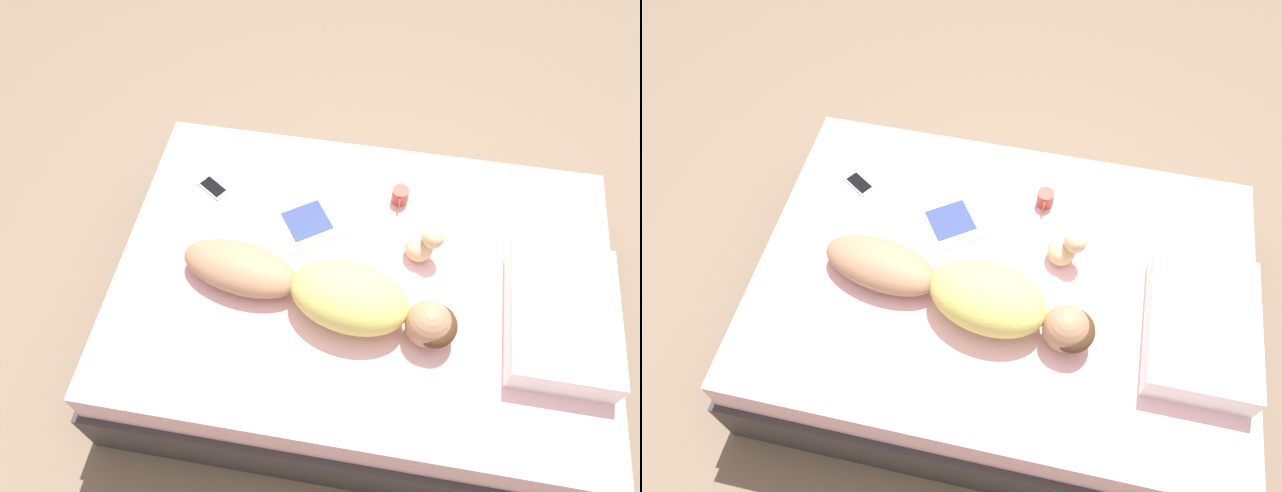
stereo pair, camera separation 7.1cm
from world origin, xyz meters
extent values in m
plane|color=#7A6651|center=(0.00, 0.00, 0.00)|extent=(12.00, 12.00, 0.00)
cube|color=#383333|center=(0.00, 0.00, 0.18)|extent=(1.58, 2.23, 0.35)
cube|color=beige|center=(0.00, 0.00, 0.45)|extent=(1.52, 2.17, 0.20)
ellipsoid|color=#A37556|center=(0.10, -0.52, 0.63)|extent=(0.33, 0.56, 0.15)
ellipsoid|color=#D1C660|center=(0.18, -0.04, 0.67)|extent=(0.40, 0.55, 0.24)
ellipsoid|color=#472D19|center=(0.24, 0.31, 0.66)|extent=(0.23, 0.22, 0.11)
sphere|color=#A37556|center=(0.24, 0.29, 0.65)|extent=(0.19, 0.19, 0.19)
cube|color=silver|center=(-0.47, -0.45, 0.56)|extent=(0.39, 0.38, 0.01)
cube|color=silver|center=(-0.24, -0.30, 0.56)|extent=(0.39, 0.38, 0.01)
cube|color=navy|center=(-0.24, -0.30, 0.56)|extent=(0.26, 0.26, 0.00)
cylinder|color=#993D33|center=(-0.44, 0.11, 0.59)|extent=(0.08, 0.08, 0.08)
cylinder|color=black|center=(-0.44, 0.11, 0.63)|extent=(0.07, 0.07, 0.00)
torus|color=#993D33|center=(-0.40, 0.11, 0.59)|extent=(0.06, 0.01, 0.06)
cube|color=silver|center=(-0.37, -0.78, 0.56)|extent=(0.15, 0.17, 0.01)
cube|color=black|center=(-0.37, -0.78, 0.56)|extent=(0.12, 0.14, 0.00)
ellipsoid|color=#D1B289|center=(-0.15, 0.23, 0.61)|extent=(0.14, 0.13, 0.12)
sphere|color=#D1B289|center=(-0.15, 0.27, 0.70)|extent=(0.10, 0.10, 0.10)
cube|color=white|center=(0.10, 0.83, 0.62)|extent=(0.63, 0.43, 0.14)
camera|label=1|loc=(1.40, 0.04, 2.93)|focal=35.00mm
camera|label=2|loc=(1.39, 0.11, 2.93)|focal=35.00mm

